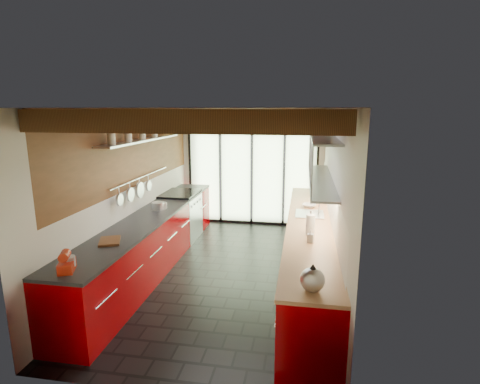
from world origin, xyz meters
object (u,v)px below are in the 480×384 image
Objects in this scene: kettle at (312,278)px; paper_towel at (310,225)px; soap_bottle at (311,236)px; bowl at (309,206)px; stand_mixer at (67,263)px.

paper_towel reaches higher than kettle.
soap_bottle is 1.80m from bowl.
stand_mixer is at bearing 179.86° from kettle.
paper_towel is (2.54, 1.63, 0.05)m from stand_mixer.
stand_mixer is at bearing -147.29° from paper_towel.
stand_mixer is 2.54m from kettle.
bowl is at bearing 50.73° from stand_mixer.
kettle reaches higher than soap_bottle.
stand_mixer is 0.88× the size of paper_towel.
paper_towel reaches higher than soap_bottle.
bowl is (0.00, 3.11, -0.09)m from kettle.
kettle reaches higher than stand_mixer.
paper_towel is at bearing 90.00° from soap_bottle.
kettle is at bearing -0.14° from stand_mixer.
paper_towel is 1.40× the size of bowl.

